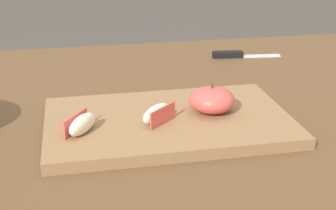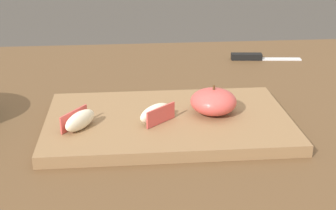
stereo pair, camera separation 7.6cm
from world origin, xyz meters
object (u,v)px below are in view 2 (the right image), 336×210
cutting_board (168,122)px  apple_wedge_back (79,120)px  paring_knife (252,57)px  apple_wedge_middle (156,113)px  apple_half_skin_up (211,102)px

cutting_board → apple_wedge_back: apple_wedge_back is taller
cutting_board → paring_knife: (0.23, 0.35, -0.00)m
apple_wedge_middle → apple_half_skin_up: bearing=15.1°
cutting_board → apple_half_skin_up: (0.07, 0.01, 0.03)m
cutting_board → apple_half_skin_up: size_ratio=5.19×
apple_wedge_back → paring_knife: bearing=46.9°
apple_wedge_middle → paring_knife: apple_wedge_middle is taller
apple_half_skin_up → paring_knife: (0.16, 0.35, -0.03)m
apple_half_skin_up → paring_knife: 0.38m
apple_wedge_middle → paring_knife: 0.45m
apple_wedge_middle → apple_wedge_back: same height
cutting_board → apple_half_skin_up: apple_half_skin_up is taller
apple_half_skin_up → apple_wedge_middle: bearing=-164.9°
paring_knife → cutting_board: bearing=-122.7°
apple_half_skin_up → apple_wedge_middle: apple_half_skin_up is taller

